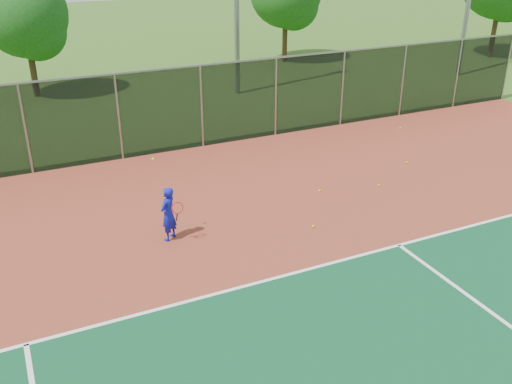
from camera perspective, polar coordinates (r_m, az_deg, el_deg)
ground at (r=12.12m, az=15.38°, el=-13.81°), size 120.00×120.00×0.00m
court_apron at (r=13.35m, az=9.93°, el=-9.13°), size 30.00×20.00×0.02m
fence_back at (r=20.86m, az=-5.47°, el=8.59°), size 30.00×0.06×3.03m
tennis_player at (r=14.76m, az=-8.76°, el=-2.16°), size 0.63×0.72×2.28m
practice_ball_0 at (r=20.32m, az=14.83°, el=2.89°), size 0.07×0.07×0.07m
practice_ball_1 at (r=15.54m, az=5.75°, el=-3.43°), size 0.07×0.07×0.07m
practice_ball_2 at (r=18.30m, az=12.21°, el=0.68°), size 0.07×0.07×0.07m
practice_ball_3 at (r=17.62m, az=6.39°, el=0.13°), size 0.07×0.07×0.07m
practice_ball_4 at (r=23.84m, az=14.24°, el=6.24°), size 0.07×0.07×0.07m
tree_back_left at (r=29.05m, az=-21.93°, el=15.82°), size 3.94×3.94×5.79m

